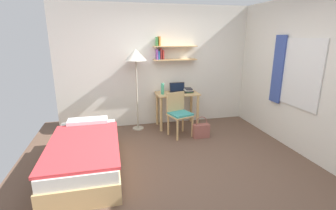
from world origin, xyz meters
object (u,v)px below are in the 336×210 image
at_px(standing_lamp, 136,59).
at_px(laptop, 178,90).
at_px(desk_chair, 179,112).
at_px(water_bottle, 163,89).
at_px(handbag, 201,130).
at_px(book_stack, 188,90).
at_px(desk, 177,100).
at_px(bed, 85,154).

height_order(standing_lamp, laptop, standing_lamp).
bearing_deg(desk_chair, water_bottle, 118.46).
height_order(laptop, handbag, laptop).
height_order(water_bottle, book_stack, water_bottle).
xyz_separation_m(desk_chair, water_bottle, (-0.24, 0.44, 0.40)).
height_order(desk, desk_chair, desk_chair).
xyz_separation_m(standing_lamp, water_bottle, (0.53, -0.08, -0.63)).
bearing_deg(handbag, book_stack, 93.38).
relative_size(bed, laptop, 5.75).
bearing_deg(desk_chair, bed, -151.15).
bearing_deg(water_bottle, desk, 9.33).
xyz_separation_m(book_stack, handbag, (0.04, -0.74, -0.66)).
height_order(desk_chair, book_stack, desk_chair).
height_order(desk, handbag, desk).
distance_m(desk, standing_lamp, 1.26).
distance_m(standing_lamp, water_bottle, 0.83).
bearing_deg(bed, water_bottle, 42.96).
xyz_separation_m(desk, laptop, (0.02, 0.05, 0.22)).
xyz_separation_m(desk, standing_lamp, (-0.87, 0.03, 0.91)).
relative_size(bed, desk_chair, 2.27).
relative_size(bed, handbag, 4.51).
xyz_separation_m(bed, handbag, (2.13, 0.72, -0.09)).
relative_size(desk_chair, book_stack, 3.45).
xyz_separation_m(desk_chair, book_stack, (0.35, 0.50, 0.32)).
relative_size(bed, book_stack, 7.83).
relative_size(laptop, handbag, 0.79).
xyz_separation_m(desk_chair, handbag, (0.40, -0.24, -0.34)).
height_order(water_bottle, handbag, water_bottle).
height_order(bed, handbag, bed).
relative_size(bed, desk, 2.17).
height_order(book_stack, handbag, book_stack).
distance_m(bed, laptop, 2.44).
xyz_separation_m(laptop, water_bottle, (-0.36, -0.10, 0.06)).
xyz_separation_m(bed, desk_chair, (1.73, 0.95, 0.25)).
distance_m(desk_chair, handbag, 0.57).
xyz_separation_m(laptop, handbag, (0.28, -0.77, -0.67)).
xyz_separation_m(bed, laptop, (1.85, 1.49, 0.58)).
bearing_deg(laptop, water_bottle, -164.23).
height_order(desk_chair, standing_lamp, standing_lamp).
bearing_deg(bed, handbag, 18.60).
relative_size(book_stack, handbag, 0.58).
xyz_separation_m(desk_chair, standing_lamp, (-0.77, 0.52, 1.02)).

